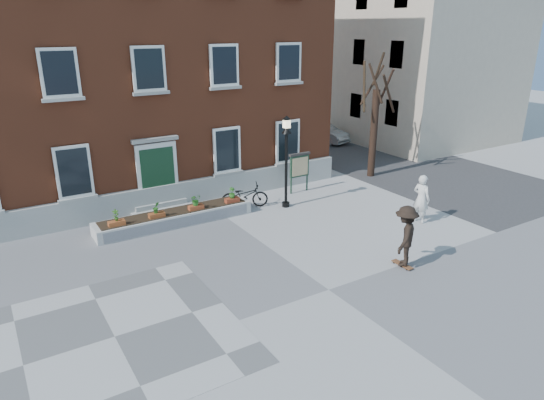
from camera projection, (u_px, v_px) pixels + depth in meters
ground at (329, 290)px, 14.32m from camera, size 100.00×100.00×0.00m
checker_patch at (115, 337)px, 12.15m from camera, size 6.00×6.00×0.01m
bicycle at (245, 196)px, 20.65m from camera, size 2.11×1.42×1.05m
parked_car at (323, 133)px, 32.29m from camera, size 2.04×3.94×1.24m
bystander at (421, 199)px, 18.94m from camera, size 0.58×0.78×1.94m
brick_building at (113, 50)px, 22.37m from camera, size 18.40×10.85×12.60m
planter_assembly at (176, 217)px, 18.97m from camera, size 6.20×1.12×1.15m
bare_tree at (374, 122)px, 24.23m from camera, size 1.83×1.83×6.16m
side_street at (359, 30)px, 36.65m from camera, size 15.20×36.00×14.50m
lamp_post at (286, 149)px, 20.03m from camera, size 0.40×0.40×3.93m
notice_board at (299, 166)px, 22.29m from camera, size 1.10×0.16×1.87m
skateboarder at (405, 236)px, 15.36m from camera, size 1.49×1.32×2.07m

